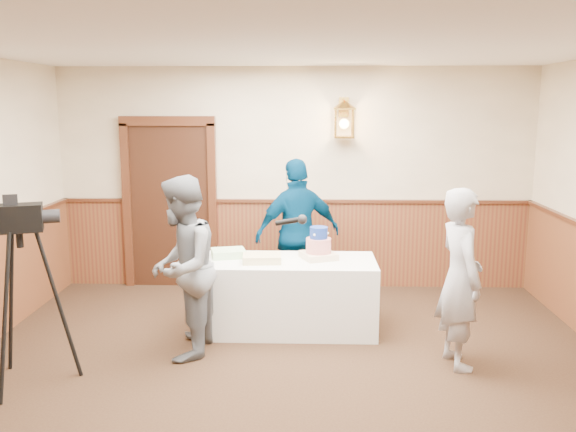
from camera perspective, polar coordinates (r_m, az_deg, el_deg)
name	(u,v)px	position (r m, az deg, el deg)	size (l,w,h in m)	color
ground	(286,421)	(4.81, -0.23, -18.63)	(7.00, 7.00, 0.00)	black
room_shell	(281,211)	(4.73, -0.71, 0.49)	(6.02, 7.02, 2.81)	#BEAD8E
display_table	(289,295)	(6.41, 0.06, -7.38)	(1.80, 0.80, 0.75)	white
tiered_cake	(319,246)	(6.34, 2.88, -2.85)	(0.42, 0.42, 0.34)	beige
sheet_cake_yellow	(262,258)	(6.23, -2.47, -3.96)	(0.39, 0.29, 0.08)	#DDC784
sheet_cake_green	(228,253)	(6.46, -5.61, -3.48)	(0.34, 0.28, 0.08)	#B2F1AA
interviewer	(182,267)	(5.72, -9.90, -4.77)	(1.50, 0.86, 1.70)	slate
baker	(460,278)	(5.65, 15.80, -5.62)	(0.59, 0.39, 1.63)	#949399
assistant_p	(298,234)	(6.99, 0.94, -1.70)	(1.02, 0.42, 1.74)	#012A4B
tv_camera_rig	(25,305)	(5.58, -23.37, -7.62)	(0.60, 0.56, 1.54)	black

